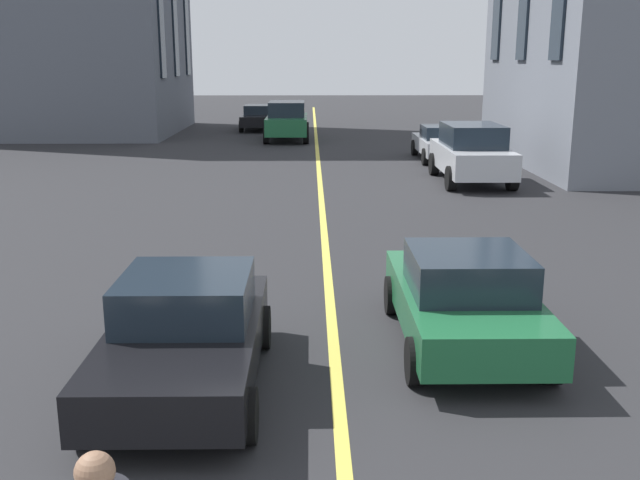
# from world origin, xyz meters

# --- Properties ---
(lane_centre_line) EXTENTS (80.00, 0.16, 0.01)m
(lane_centre_line) POSITION_xyz_m (20.00, 0.00, 0.00)
(lane_centre_line) COLOR #D8C64C
(lane_centre_line) RESTS_ON ground_plane
(car_silver_mid) EXTENTS (4.70, 2.14, 1.88)m
(car_silver_mid) POSITION_xyz_m (22.73, -4.90, 0.97)
(car_silver_mid) COLOR #B7BABF
(car_silver_mid) RESTS_ON ground_plane
(car_black_parked_b) EXTENTS (3.90, 1.89, 1.40)m
(car_black_parked_b) POSITION_xyz_m (7.63, 1.83, 0.70)
(car_black_parked_b) COLOR black
(car_black_parked_b) RESTS_ON ground_plane
(car_silver_near) EXTENTS (4.40, 1.95, 1.37)m
(car_silver_near) POSITION_xyz_m (28.04, -4.90, 0.70)
(car_silver_near) COLOR #B7BABF
(car_silver_near) RESTS_ON ground_plane
(car_black_far) EXTENTS (4.40, 1.95, 1.37)m
(car_black_far) POSITION_xyz_m (40.78, 3.18, 0.70)
(car_black_far) COLOR black
(car_black_far) RESTS_ON ground_plane
(car_green_oncoming) EXTENTS (3.90, 1.89, 1.40)m
(car_green_oncoming) POSITION_xyz_m (8.93, -1.81, 0.70)
(car_green_oncoming) COLOR #1E6038
(car_green_oncoming) RESTS_ON ground_plane
(car_green_parked_a) EXTENTS (4.70, 2.14, 1.88)m
(car_green_parked_a) POSITION_xyz_m (35.33, 1.44, 0.97)
(car_green_parked_a) COLOR #1E6038
(car_green_parked_a) RESTS_ON ground_plane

